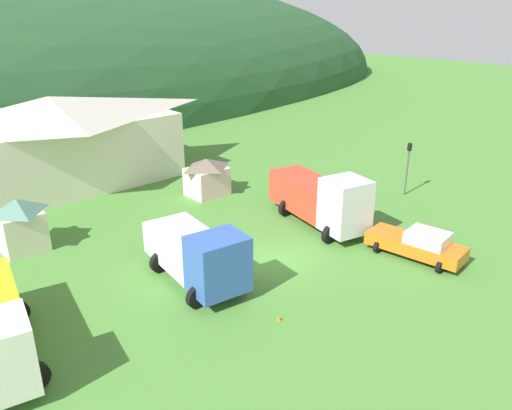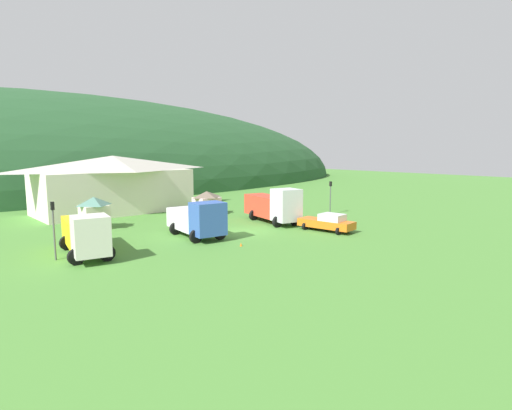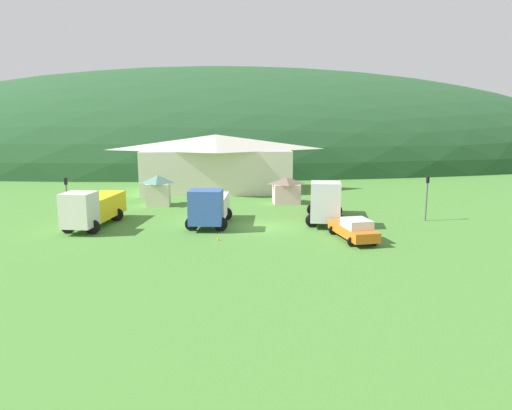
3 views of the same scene
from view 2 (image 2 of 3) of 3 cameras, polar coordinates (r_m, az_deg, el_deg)
The scene contains 12 objects.
ground_plane at distance 37.79m, azimuth -1.87°, elevation -3.81°, with size 200.00×200.00×0.00m, color #477F33.
forested_hill_backdrop at distance 90.15m, azimuth -26.46°, elevation 2.13°, with size 153.75×60.00×36.36m, color #234C28.
depot_building at distance 52.42m, azimuth -19.01°, elevation 2.86°, with size 18.52×8.93×6.75m.
play_shed_cream at distance 41.93m, azimuth -21.36°, elevation -0.98°, with size 2.47×2.41×3.09m.
play_shed_pink at distance 48.18m, azimuth -6.80°, elevation 0.34°, with size 2.88×2.40×2.71m.
flatbed_truck_yellow at distance 31.89m, azimuth -22.44°, elevation -3.62°, with size 3.92×8.09×3.19m.
box_truck_blue at distance 35.80m, azimuth -8.03°, elevation -1.92°, with size 3.86×6.95×3.24m.
tow_truck_silver at distance 42.38m, azimuth 2.50°, elevation -0.06°, with size 4.09×8.02×3.69m.
service_pickup_orange at distance 38.80m, azimuth 9.82°, elevation -2.37°, with size 2.75×5.43×1.66m.
traffic_light_west at distance 31.29m, azimuth -26.10°, elevation -2.42°, with size 0.20×0.32×4.03m.
traffic_light_east at distance 48.54m, azimuth 10.20°, elevation 1.49°, with size 0.20×0.32×3.84m.
traffic_cone_near_pickup at distance 32.60m, azimuth -2.08°, elevation -5.69°, with size 0.36×0.36×0.57m, color orange.
Camera 2 is at (-23.80, -28.36, 7.59)m, focal length 29.05 mm.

